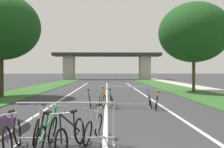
{
  "coord_description": "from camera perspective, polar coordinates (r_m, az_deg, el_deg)",
  "views": [
    {
      "loc": [
        0.06,
        -2.73,
        1.8
      ],
      "look_at": [
        0.43,
        16.39,
        1.54
      ],
      "focal_mm": 39.24,
      "sensor_mm": 36.0,
      "label": 1
    }
  ],
  "objects": [
    {
      "name": "tree_left_pine_far",
      "position": [
        18.03,
        -24.51,
        9.96
      ],
      "size": [
        5.16,
        5.16,
        6.9
      ],
      "color": "#3D2D1E",
      "rests_on": "ground"
    },
    {
      "name": "bicycle_orange_4",
      "position": [
        12.48,
        -2.24,
        -5.78
      ],
      "size": [
        0.67,
        1.64,
        0.96
      ],
      "rotation": [
        0.0,
        0.0,
        3.35
      ],
      "color": "black",
      "rests_on": "ground"
    },
    {
      "name": "bicycle_red_9",
      "position": [
        12.3,
        -5.2,
        -5.97
      ],
      "size": [
        0.45,
        1.62,
        0.91
      ],
      "rotation": [
        0.0,
        0.0,
        0.07
      ],
      "color": "black",
      "rests_on": "ground"
    },
    {
      "name": "tree_right_oak_near",
      "position": [
        21.36,
        18.53,
        9.13
      ],
      "size": [
        5.73,
        5.73,
        7.36
      ],
      "color": "#4C3823",
      "rests_on": "ground"
    },
    {
      "name": "bicycle_green_6",
      "position": [
        5.88,
        -14.87,
        -13.27
      ],
      "size": [
        0.49,
        1.7,
        1.01
      ],
      "rotation": [
        0.0,
        0.0,
        -0.03
      ],
      "color": "black",
      "rests_on": "ground"
    },
    {
      "name": "bicycle_purple_2",
      "position": [
        5.98,
        -22.15,
        -13.01
      ],
      "size": [
        0.51,
        1.67,
        0.96
      ],
      "rotation": [
        0.0,
        0.0,
        3.31
      ],
      "color": "black",
      "rests_on": "ground"
    },
    {
      "name": "crowd_barrier_nearest",
      "position": [
        6.12,
        -10.78,
        -11.32
      ],
      "size": [
        2.4,
        0.46,
        1.05
      ],
      "rotation": [
        0.0,
        0.0,
        0.01
      ],
      "color": "#ADADB2",
      "rests_on": "ground"
    },
    {
      "name": "bicycle_black_7",
      "position": [
        5.75,
        -9.48,
        -13.78
      ],
      "size": [
        0.64,
        1.7,
        0.96
      ],
      "rotation": [
        0.0,
        0.0,
        2.91
      ],
      "color": "black",
      "rests_on": "ground"
    },
    {
      "name": "bicycle_yellow_5",
      "position": [
        11.72,
        10.37,
        -6.26
      ],
      "size": [
        0.6,
        1.62,
        0.91
      ],
      "rotation": [
        0.0,
        0.0,
        -0.19
      ],
      "color": "black",
      "rests_on": "ground"
    },
    {
      "name": "bicycle_blue_8",
      "position": [
        12.41,
        8.72,
        -5.91
      ],
      "size": [
        0.53,
        1.61,
        0.97
      ],
      "rotation": [
        0.0,
        0.0,
        -0.1
      ],
      "color": "black",
      "rests_on": "ground"
    },
    {
      "name": "bicycle_teal_3",
      "position": [
        12.25,
        -0.07,
        -6.01
      ],
      "size": [
        0.54,
        1.7,
        0.98
      ],
      "rotation": [
        0.0,
        0.0,
        0.05
      ],
      "color": "black",
      "rests_on": "ground"
    },
    {
      "name": "lane_stripe_right_lane",
      "position": [
        19.37,
        7.11,
        -4.55
      ],
      "size": [
        0.14,
        32.73,
        0.01
      ],
      "primitive_type": "cube",
      "color": "silver",
      "rests_on": "ground"
    },
    {
      "name": "crowd_barrier_second",
      "position": [
        11.88,
        2.96,
        -5.41
      ],
      "size": [
        2.4,
        0.47,
        1.05
      ],
      "rotation": [
        0.0,
        0.0,
        -0.01
      ],
      "color": "#ADADB2",
      "rests_on": "ground"
    },
    {
      "name": "sidewalk_path_right",
      "position": [
        27.64,
        19.2,
        -2.92
      ],
      "size": [
        2.16,
        56.57,
        0.08
      ],
      "primitive_type": "cube",
      "color": "#ADA89E",
      "rests_on": "ground"
    },
    {
      "name": "lane_stripe_center",
      "position": [
        19.18,
        -1.27,
        -4.6
      ],
      "size": [
        0.14,
        32.73,
        0.01
      ],
      "primitive_type": "cube",
      "color": "silver",
      "rests_on": "ground"
    },
    {
      "name": "overpass_bridge",
      "position": [
        49.52,
        -1.17,
        3.05
      ],
      "size": [
        21.59,
        3.87,
        5.36
      ],
      "color": "#2D2D30",
      "rests_on": "ground"
    },
    {
      "name": "grass_verge_left",
      "position": [
        26.83,
        -16.01,
        -3.05
      ],
      "size": [
        3.43,
        56.57,
        0.05
      ],
      "primitive_type": "cube",
      "color": "#2D5B26",
      "rests_on": "ground"
    },
    {
      "name": "bicycle_white_0",
      "position": [
        6.77,
        -16.6,
        -11.47
      ],
      "size": [
        0.61,
        1.7,
        1.0
      ],
      "rotation": [
        0.0,
        0.0,
        3.29
      ],
      "color": "black",
      "rests_on": "ground"
    },
    {
      "name": "bicycle_silver_1",
      "position": [
        6.48,
        -4.25,
        -12.14
      ],
      "size": [
        0.49,
        1.55,
        0.93
      ],
      "rotation": [
        0.0,
        0.0,
        2.91
      ],
      "color": "black",
      "rests_on": "ground"
    },
    {
      "name": "lane_stripe_left_lane",
      "position": [
        19.39,
        -9.65,
        -4.55
      ],
      "size": [
        0.14,
        32.73,
        0.01
      ],
      "primitive_type": "cube",
      "color": "silver",
      "rests_on": "ground"
    },
    {
      "name": "grass_verge_right",
      "position": [
        26.8,
        13.58,
        -3.04
      ],
      "size": [
        3.43,
        56.57,
        0.05
      ],
      "primitive_type": "cube",
      "color": "#2D5B26",
      "rests_on": "ground"
    }
  ]
}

